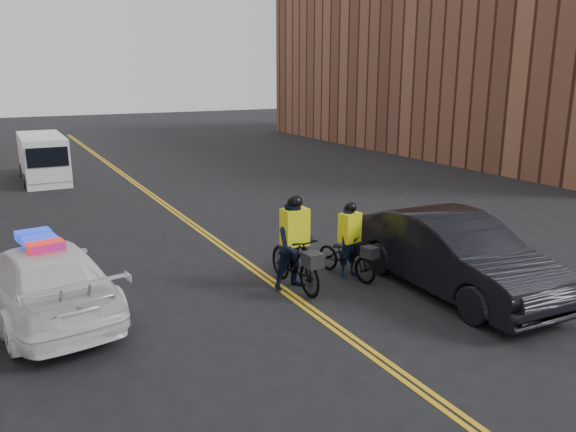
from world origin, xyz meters
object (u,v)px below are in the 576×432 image
(cargo_van, at_px, (43,159))
(cyclist_near, at_px, (349,251))
(police_cruiser, at_px, (44,280))
(dark_sedan, at_px, (454,254))
(cyclist_far, at_px, (295,252))

(cargo_van, bearing_deg, cyclist_near, -72.26)
(cargo_van, relative_size, cyclist_near, 2.50)
(police_cruiser, height_order, cargo_van, cargo_van)
(cargo_van, xyz_separation_m, cyclist_near, (5.35, -16.83, -0.37))
(police_cruiser, distance_m, cyclist_near, 6.83)
(dark_sedan, distance_m, cyclist_near, 2.45)
(police_cruiser, height_order, cyclist_near, cyclist_near)
(dark_sedan, distance_m, cargo_van, 19.96)
(cyclist_near, distance_m, cyclist_far, 1.56)
(dark_sedan, height_order, cyclist_far, cyclist_far)
(cyclist_near, bearing_deg, police_cruiser, 159.53)
(police_cruiser, relative_size, cyclist_near, 2.75)
(police_cruiser, xyz_separation_m, cyclist_far, (5.21, -1.10, 0.11))
(police_cruiser, distance_m, cargo_van, 15.87)
(cargo_van, distance_m, cyclist_near, 17.66)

